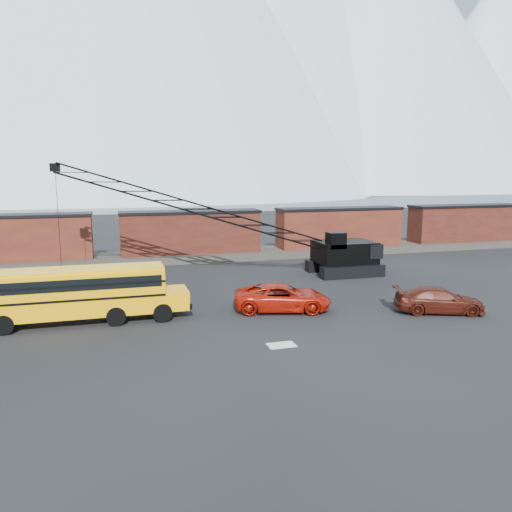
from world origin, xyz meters
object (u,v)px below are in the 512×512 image
(maroon_suv, at_px, (439,300))
(red_pickup, at_px, (283,297))
(school_bus, at_px, (81,292))
(crawler_crane, at_px, (226,218))

(maroon_suv, bearing_deg, red_pickup, 90.60)
(school_bus, distance_m, red_pickup, 12.00)
(school_bus, relative_size, maroon_suv, 2.16)
(maroon_suv, xyz_separation_m, crawler_crane, (-10.52, 12.91, 4.25))
(red_pickup, xyz_separation_m, crawler_crane, (-1.38, 9.78, 4.19))
(school_bus, height_order, red_pickup, school_bus)
(crawler_crane, bearing_deg, red_pickup, -81.98)
(school_bus, bearing_deg, red_pickup, -3.55)
(school_bus, height_order, maroon_suv, school_bus)
(maroon_suv, distance_m, crawler_crane, 17.19)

